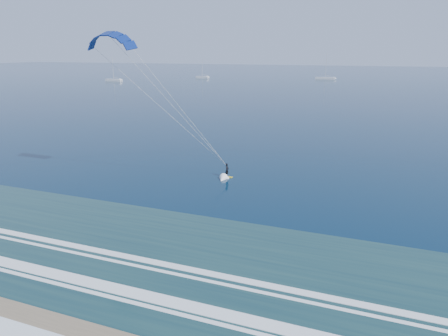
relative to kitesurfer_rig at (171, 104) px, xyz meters
name	(u,v)px	position (x,y,z in m)	size (l,w,h in m)	color
kitesurfer_rig	(171,104)	(0.00, 0.00, 0.00)	(15.94, 9.05, 18.61)	gold
sailboat_0	(114,80)	(-107.99, 139.00, -8.80)	(9.35, 2.40, 12.63)	silver
sailboat_1	(202,77)	(-73.86, 177.73, -8.82)	(7.60, 2.40, 10.59)	silver
sailboat_2	(325,78)	(-5.22, 193.58, -8.79)	(10.89, 2.40, 14.38)	silver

